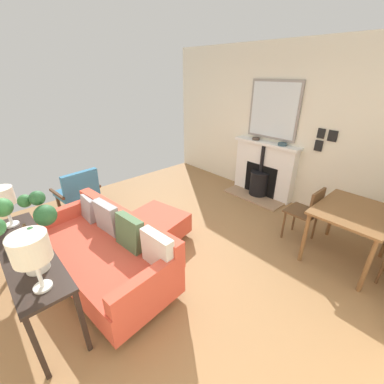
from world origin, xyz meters
name	(u,v)px	position (x,y,z in m)	size (l,w,h in m)	color
ground_plane	(159,252)	(0.00, 0.00, 0.00)	(5.63, 5.32, 0.01)	olive
wall_left	(280,125)	(-2.82, 0.00, 1.39)	(0.12, 5.32, 2.78)	silver
fireplace	(262,173)	(-2.63, -0.12, 0.47)	(0.59, 1.33, 1.08)	#9E7A5B
mirror_over_mantel	(274,110)	(-2.73, -0.12, 1.65)	(0.04, 0.99, 1.02)	gray
mantel_bowl_near	(256,139)	(-2.64, -0.36, 1.11)	(0.15, 0.15, 0.05)	#47382D
mantel_bowl_far	(282,144)	(-2.64, 0.20, 1.11)	(0.15, 0.15, 0.05)	#334C56
sofa	(105,251)	(0.71, -0.08, 0.35)	(1.08, 2.02, 0.83)	#B2B2B7
ottoman	(159,223)	(-0.22, -0.30, 0.24)	(0.77, 0.88, 0.39)	#B2B2B7
armchair_accent	(78,190)	(0.36, -1.85, 0.44)	(0.73, 0.64, 0.81)	#4C3321
console_table	(28,258)	(1.44, -0.08, 0.67)	(0.41, 1.62, 0.75)	black
table_lamp_near_end	(3,198)	(1.44, -0.69, 1.09)	(0.23, 0.23, 0.45)	white
table_lamp_far_end	(30,249)	(1.44, 0.53, 1.13)	(0.27, 0.27, 0.50)	white
potted_plant	(26,227)	(1.41, 0.26, 1.17)	(0.51, 0.47, 0.67)	silver
book_stack	(22,243)	(1.45, -0.17, 0.79)	(0.28, 0.22, 0.09)	#4C7056
dining_table	(353,217)	(-1.74, 1.76, 0.65)	(0.98, 0.81, 0.75)	brown
dining_chair_near_fireplace	(308,210)	(-1.74, 1.21, 0.52)	(0.40, 0.40, 0.85)	brown
photo_gallery_row	(324,139)	(-2.74, 0.85, 1.31)	(0.02, 0.31, 0.37)	black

